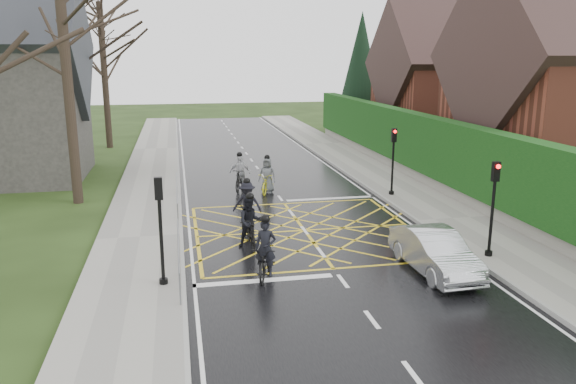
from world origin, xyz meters
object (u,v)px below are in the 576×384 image
object	(u,v)px
cyclist_mid	(247,209)
cyclist_front	(240,176)
cyclist_lead	(267,180)
cyclist_rear	(266,257)
cyclist_back	(251,227)
car	(435,252)

from	to	relation	value
cyclist_mid	cyclist_front	world-z (taller)	cyclist_mid
cyclist_front	cyclist_lead	xyz separation A→B (m)	(1.22, -0.83, -0.05)
cyclist_mid	cyclist_front	distance (m)	5.99
cyclist_rear	cyclist_lead	world-z (taller)	cyclist_rear
cyclist_back	cyclist_front	distance (m)	8.47
cyclist_back	car	distance (m)	6.15
car	cyclist_mid	bearing A→B (deg)	128.52
cyclist_rear	cyclist_back	world-z (taller)	cyclist_back
cyclist_back	cyclist_mid	world-z (taller)	cyclist_back
cyclist_mid	cyclist_front	size ratio (longest dim) A/B	1.05
cyclist_mid	cyclist_back	bearing A→B (deg)	-77.07
cyclist_rear	cyclist_lead	distance (m)	10.49
cyclist_back	cyclist_mid	distance (m)	2.47
cyclist_back	cyclist_lead	world-z (taller)	cyclist_back
cyclist_back	car	size ratio (longest dim) A/B	0.49
cyclist_rear	cyclist_mid	bearing A→B (deg)	106.85
cyclist_front	cyclist_lead	size ratio (longest dim) A/B	0.97
cyclist_mid	car	size ratio (longest dim) A/B	0.53
cyclist_front	cyclist_back	bearing A→B (deg)	-74.52
cyclist_lead	cyclist_front	bearing A→B (deg)	167.64
cyclist_mid	cyclist_rear	bearing A→B (deg)	-73.57
cyclist_mid	cyclist_front	xyz separation A→B (m)	(0.40, 5.98, 0.00)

